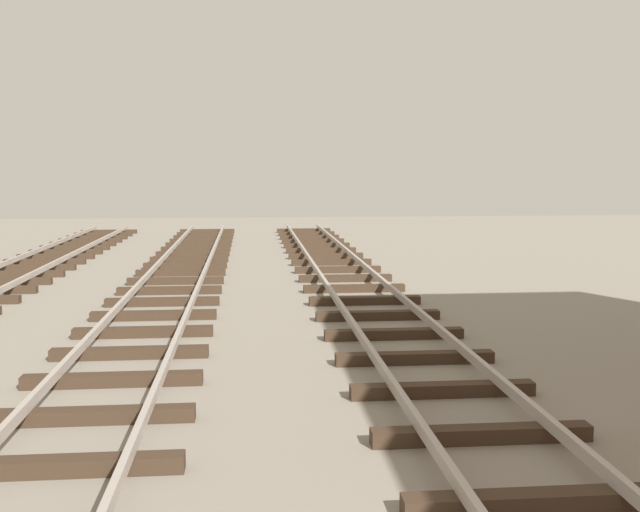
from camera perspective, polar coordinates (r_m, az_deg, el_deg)
The scene contains 0 objects.
Camera 1 is at (-1.98, -2.78, 3.07)m, focal length 42.04 mm.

